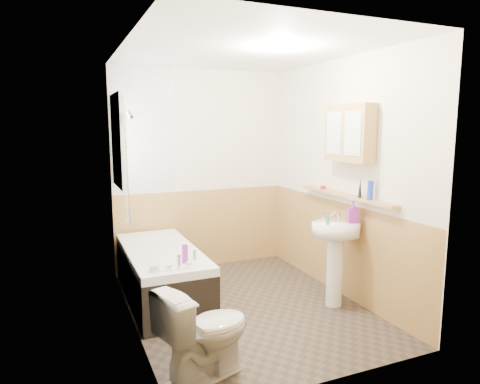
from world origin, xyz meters
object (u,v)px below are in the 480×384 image
pine_shelf (344,195)px  medicine_cabinet (349,133)px  bathtub (162,273)px  sink (335,246)px  toilet (205,332)px

pine_shelf → medicine_cabinet: 0.64m
pine_shelf → medicine_cabinet: size_ratio=2.35×
bathtub → sink: sink is taller
toilet → medicine_cabinet: bearing=-83.8°
sink → medicine_cabinet: size_ratio=1.55×
sink → medicine_cabinet: (0.17, 0.07, 1.12)m
sink → pine_shelf: bearing=23.3°
bathtub → toilet: bearing=-91.1°
sink → medicine_cabinet: 1.14m
bathtub → pine_shelf: pine_shelf is taller
sink → pine_shelf: pine_shelf is taller
toilet → medicine_cabinet: size_ratio=1.11×
sink → toilet: bearing=-170.5°
pine_shelf → medicine_cabinet: bearing=-110.0°
toilet → pine_shelf: (1.80, 0.84, 0.75)m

